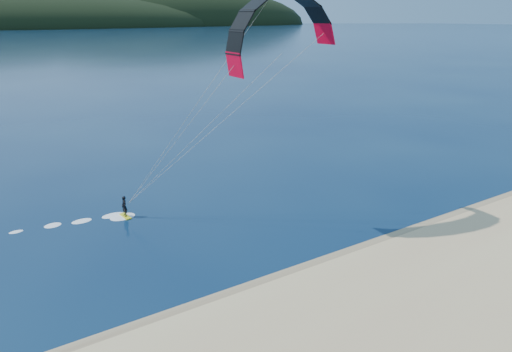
# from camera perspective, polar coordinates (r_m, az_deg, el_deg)

# --- Properties ---
(ground) EXTENTS (1800.00, 1800.00, 0.00)m
(ground) POSITION_cam_1_polar(r_m,az_deg,el_deg) (22.83, 4.12, -21.63)
(ground) COLOR #071B3A
(ground) RESTS_ON ground
(wet_sand) EXTENTS (220.00, 2.50, 0.10)m
(wet_sand) POSITION_cam_1_polar(r_m,az_deg,el_deg) (25.76, -1.86, -15.86)
(wet_sand) COLOR #846B4C
(wet_sand) RESTS_ON ground
(kitesurfer_near) EXTENTS (25.48, 9.68, 17.14)m
(kitesurfer_near) POSITION_cam_1_polar(r_m,az_deg,el_deg) (31.55, 2.50, 15.11)
(kitesurfer_near) COLOR yellow
(kitesurfer_near) RESTS_ON ground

